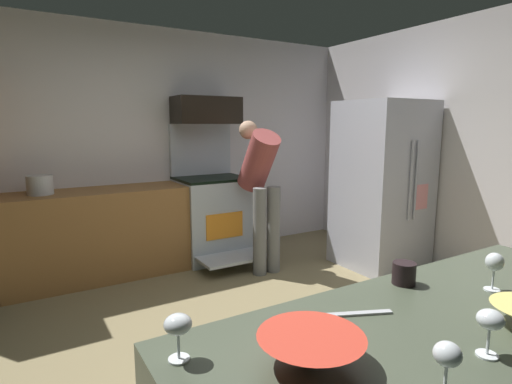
{
  "coord_description": "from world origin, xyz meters",
  "views": [
    {
      "loc": [
        -1.4,
        -2.25,
        1.55
      ],
      "look_at": [
        0.13,
        0.3,
        1.05
      ],
      "focal_mm": 28.5,
      "sensor_mm": 36.0,
      "label": 1
    }
  ],
  "objects_px": {
    "wine_glass_near": "(447,359)",
    "stock_pot": "(40,185)",
    "person_cook": "(261,183)",
    "wine_glass_far": "(490,322)",
    "oven_range": "(212,215)",
    "wine_glass_mid": "(495,264)",
    "wine_glass_extra": "(178,326)",
    "microwave": "(206,110)",
    "mixing_bowl_prep": "(311,351)",
    "refrigerator": "(382,185)",
    "mug_coffee": "(404,273)"
  },
  "relations": [
    {
      "from": "person_cook",
      "to": "wine_glass_mid",
      "type": "height_order",
      "value": "person_cook"
    },
    {
      "from": "oven_range",
      "to": "wine_glass_near",
      "type": "distance_m",
      "value": 3.9
    },
    {
      "from": "refrigerator",
      "to": "wine_glass_near",
      "type": "bearing_deg",
      "value": -135.78
    },
    {
      "from": "refrigerator",
      "to": "person_cook",
      "type": "bearing_deg",
      "value": 157.01
    },
    {
      "from": "wine_glass_mid",
      "to": "wine_glass_extra",
      "type": "bearing_deg",
      "value": 171.8
    },
    {
      "from": "oven_range",
      "to": "mixing_bowl_prep",
      "type": "distance_m",
      "value": 3.68
    },
    {
      "from": "person_cook",
      "to": "oven_range",
      "type": "bearing_deg",
      "value": 112.96
    },
    {
      "from": "wine_glass_far",
      "to": "wine_glass_extra",
      "type": "bearing_deg",
      "value": 150.39
    },
    {
      "from": "wine_glass_mid",
      "to": "wine_glass_extra",
      "type": "height_order",
      "value": "wine_glass_mid"
    },
    {
      "from": "oven_range",
      "to": "wine_glass_far",
      "type": "relative_size",
      "value": 11.2
    },
    {
      "from": "microwave",
      "to": "person_cook",
      "type": "xyz_separation_m",
      "value": [
        0.27,
        -0.73,
        -0.77
      ]
    },
    {
      "from": "microwave",
      "to": "wine_glass_far",
      "type": "bearing_deg",
      "value": -102.45
    },
    {
      "from": "oven_range",
      "to": "wine_glass_mid",
      "type": "height_order",
      "value": "oven_range"
    },
    {
      "from": "refrigerator",
      "to": "stock_pot",
      "type": "distance_m",
      "value": 3.45
    },
    {
      "from": "refrigerator",
      "to": "wine_glass_near",
      "type": "height_order",
      "value": "refrigerator"
    },
    {
      "from": "wine_glass_near",
      "to": "mug_coffee",
      "type": "distance_m",
      "value": 0.75
    },
    {
      "from": "wine_glass_extra",
      "to": "stock_pot",
      "type": "relative_size",
      "value": 0.59
    },
    {
      "from": "mug_coffee",
      "to": "oven_range",
      "type": "bearing_deg",
      "value": 79.34
    },
    {
      "from": "refrigerator",
      "to": "mug_coffee",
      "type": "xyz_separation_m",
      "value": [
        -2.1,
        -2.01,
        0.05
      ]
    },
    {
      "from": "wine_glass_mid",
      "to": "wine_glass_extra",
      "type": "relative_size",
      "value": 1.14
    },
    {
      "from": "microwave",
      "to": "wine_glass_extra",
      "type": "bearing_deg",
      "value": -115.48
    },
    {
      "from": "oven_range",
      "to": "refrigerator",
      "type": "relative_size",
      "value": 0.87
    },
    {
      "from": "microwave",
      "to": "refrigerator",
      "type": "distance_m",
      "value": 2.12
    },
    {
      "from": "oven_range",
      "to": "microwave",
      "type": "distance_m",
      "value": 1.19
    },
    {
      "from": "wine_glass_near",
      "to": "stock_pot",
      "type": "bearing_deg",
      "value": 99.52
    },
    {
      "from": "wine_glass_near",
      "to": "microwave",
      "type": "bearing_deg",
      "value": 73.71
    },
    {
      "from": "person_cook",
      "to": "wine_glass_mid",
      "type": "bearing_deg",
      "value": -102.74
    },
    {
      "from": "person_cook",
      "to": "wine_glass_extra",
      "type": "bearing_deg",
      "value": -125.66
    },
    {
      "from": "wine_glass_mid",
      "to": "wine_glass_extra",
      "type": "distance_m",
      "value": 1.24
    },
    {
      "from": "oven_range",
      "to": "wine_glass_extra",
      "type": "height_order",
      "value": "oven_range"
    },
    {
      "from": "person_cook",
      "to": "wine_glass_near",
      "type": "height_order",
      "value": "person_cook"
    },
    {
      "from": "microwave",
      "to": "wine_glass_far",
      "type": "distance_m",
      "value": 3.89
    },
    {
      "from": "mug_coffee",
      "to": "wine_glass_extra",
      "type": "bearing_deg",
      "value": -177.23
    },
    {
      "from": "wine_glass_mid",
      "to": "mug_coffee",
      "type": "distance_m",
      "value": 0.34
    },
    {
      "from": "wine_glass_far",
      "to": "wine_glass_extra",
      "type": "xyz_separation_m",
      "value": [
        -0.75,
        0.43,
        -0.0
      ]
    },
    {
      "from": "oven_range",
      "to": "wine_glass_near",
      "type": "bearing_deg",
      "value": -106.67
    },
    {
      "from": "person_cook",
      "to": "wine_glass_mid",
      "type": "xyz_separation_m",
      "value": [
        -0.62,
        -2.76,
        0.07
      ]
    },
    {
      "from": "wine_glass_far",
      "to": "mug_coffee",
      "type": "bearing_deg",
      "value": 64.26
    },
    {
      "from": "wine_glass_mid",
      "to": "stock_pot",
      "type": "relative_size",
      "value": 0.67
    },
    {
      "from": "oven_range",
      "to": "person_cook",
      "type": "bearing_deg",
      "value": -67.04
    },
    {
      "from": "wine_glass_mid",
      "to": "mixing_bowl_prep",
      "type": "bearing_deg",
      "value": -178.16
    },
    {
      "from": "refrigerator",
      "to": "wine_glass_near",
      "type": "xyz_separation_m",
      "value": [
        -2.61,
        -2.54,
        0.12
      ]
    },
    {
      "from": "wine_glass_near",
      "to": "wine_glass_extra",
      "type": "distance_m",
      "value": 0.68
    },
    {
      "from": "wine_glass_near",
      "to": "wine_glass_far",
      "type": "xyz_separation_m",
      "value": [
        0.28,
        0.06,
        -0.01
      ]
    },
    {
      "from": "stock_pot",
      "to": "wine_glass_near",
      "type": "bearing_deg",
      "value": -80.48
    },
    {
      "from": "wine_glass_far",
      "to": "mug_coffee",
      "type": "distance_m",
      "value": 0.53
    },
    {
      "from": "oven_range",
      "to": "mug_coffee",
      "type": "bearing_deg",
      "value": -100.66
    },
    {
      "from": "person_cook",
      "to": "wine_glass_far",
      "type": "xyz_separation_m",
      "value": [
        -1.1,
        -3.01,
        0.07
      ]
    },
    {
      "from": "oven_range",
      "to": "wine_glass_mid",
      "type": "relative_size",
      "value": 10.1
    },
    {
      "from": "mixing_bowl_prep",
      "to": "mug_coffee",
      "type": "height_order",
      "value": "mug_coffee"
    }
  ]
}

